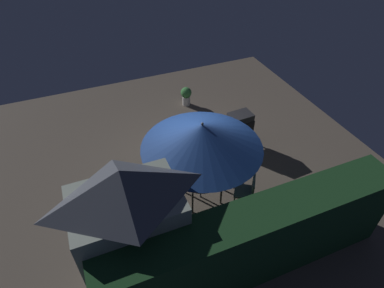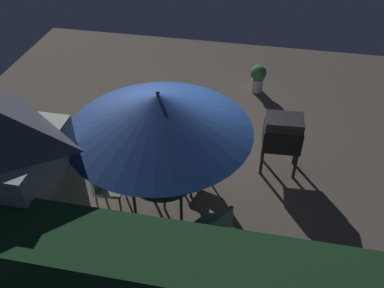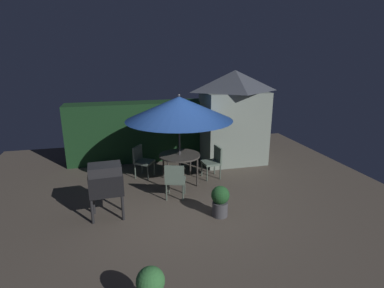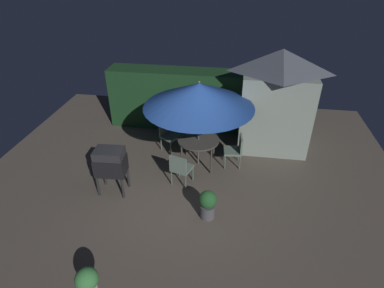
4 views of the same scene
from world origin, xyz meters
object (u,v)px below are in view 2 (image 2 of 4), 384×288
Objects in this scene: chair_toward_hedge at (105,184)px; potted_plant_by_grill at (258,77)px; patio_table at (163,179)px; potted_plant_by_shed at (165,123)px; chair_far_side at (193,154)px; bbq_grill at (283,134)px; chair_near_shed at (215,227)px; patio_umbrella at (159,113)px.

chair_toward_hedge is 4.91m from potted_plant_by_grill.
patio_table is 1.61× the size of potted_plant_by_shed.
chair_far_side is at bearing -141.06° from chair_toward_hedge.
potted_plant_by_grill is at bearing -106.81° from patio_table.
chair_near_shed is (0.92, 2.11, -0.33)m from bbq_grill.
bbq_grill is 1.33× the size of chair_toward_hedge.
potted_plant_by_grill is at bearing -77.66° from bbq_grill.
chair_toward_hedge is (1.01, 0.10, -0.20)m from patio_table.
potted_plant_by_shed is (0.47, -2.00, -0.35)m from patio_table.
potted_plant_by_shed is (1.44, -2.65, -0.15)m from chair_near_shed.
chair_far_side is 1.70m from chair_toward_hedge.
patio_table reaches higher than potted_plant_by_shed.
chair_near_shed is at bearing 146.14° from patio_table.
patio_table is 4.44m from potted_plant_by_grill.
bbq_grill reaches higher than potted_plant_by_grill.
patio_table is at bearing -33.86° from chair_near_shed.
chair_toward_hedge is (1.01, 0.10, -1.53)m from patio_umbrella.
patio_table is 1.03m from chair_toward_hedge.
chair_near_shed is 4.90m from potted_plant_by_grill.
chair_far_side is at bearing -67.93° from chair_near_shed.
bbq_grill is at bearing -151.63° from chair_toward_hedge.
bbq_grill is (-1.89, -1.46, 0.12)m from patio_table.
chair_near_shed is 3.03m from potted_plant_by_shed.
chair_toward_hedge is at bearing -15.52° from chair_near_shed.
patio_umbrella reaches higher than potted_plant_by_grill.
patio_table is at bearing 103.29° from potted_plant_by_shed.
patio_table is 1.24× the size of chair_far_side.
patio_umbrella is 2.66m from potted_plant_by_shed.
patio_umbrella reaches higher than patio_table.
bbq_grill reaches higher than chair_near_shed.
potted_plant_by_grill is (-1.75, -2.24, 0.03)m from potted_plant_by_shed.
potted_plant_by_grill is at bearing -93.62° from chair_near_shed.
chair_near_shed is at bearing 112.07° from chair_far_side.
patio_table is at bearing 71.86° from chair_far_side.
patio_table is 1.59× the size of potted_plant_by_grill.
potted_plant_by_grill is at bearing -106.81° from patio_umbrella.
potted_plant_by_shed is (0.79, -1.04, -0.15)m from chair_far_side.
chair_toward_hedge is (1.98, -0.55, 0.00)m from chair_near_shed.
patio_table is 1.24× the size of chair_toward_hedge.
bbq_grill is at bearing -142.30° from patio_table.
chair_toward_hedge is at bearing 62.24° from potted_plant_by_grill.
chair_near_shed and chair_far_side have the same top height.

